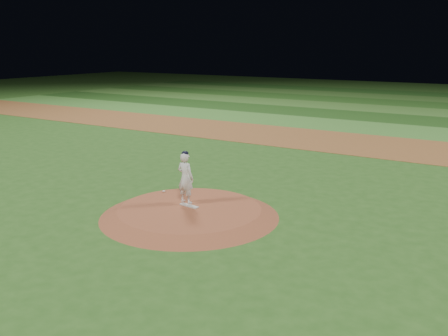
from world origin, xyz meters
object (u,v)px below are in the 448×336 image
object	(u,v)px
pitching_rubber	(189,206)
rosin_bag	(164,191)
pitcher_on_mound	(186,178)
pitchers_mound	(190,212)

from	to	relation	value
pitching_rubber	rosin_bag	distance (m)	1.81
rosin_bag	pitcher_on_mound	world-z (taller)	pitcher_on_mound
pitchers_mound	pitching_rubber	size ratio (longest dim) A/B	8.12
pitching_rubber	pitcher_on_mound	distance (m)	0.89
pitching_rubber	rosin_bag	bearing A→B (deg)	162.00
rosin_bag	pitcher_on_mound	xyz separation A→B (m)	(1.34, -0.56, 0.80)
pitchers_mound	pitching_rubber	distance (m)	0.24
pitchers_mound	pitching_rubber	bearing A→B (deg)	130.15
pitchers_mound	rosin_bag	world-z (taller)	rosin_bag
rosin_bag	pitching_rubber	bearing A→B (deg)	-25.78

